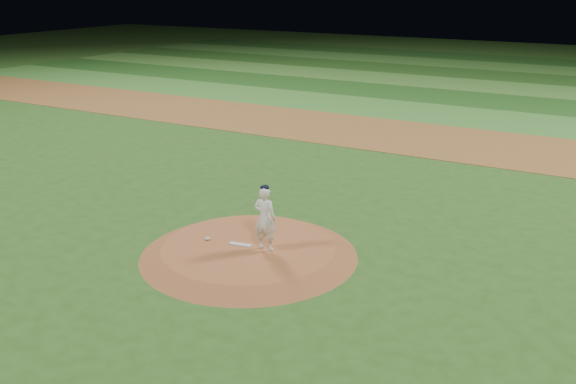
{
  "coord_description": "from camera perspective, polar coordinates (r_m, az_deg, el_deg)",
  "views": [
    {
      "loc": [
        8.21,
        -12.45,
        6.72
      ],
      "look_at": [
        0.0,
        2.0,
        1.1
      ],
      "focal_mm": 40.0,
      "sensor_mm": 36.0,
      "label": 1
    }
  ],
  "objects": [
    {
      "name": "outfield_stripe_3",
      "position": [
        48.14,
        19.78,
        9.59
      ],
      "size": [
        70.0,
        5.0,
        0.02
      ],
      "primitive_type": "cube",
      "color": "#204D18",
      "rests_on": "ground"
    },
    {
      "name": "pitchers_mound",
      "position": [
        16.31,
        -3.49,
        -5.21
      ],
      "size": [
        5.5,
        5.5,
        0.25
      ],
      "primitive_type": "cone",
      "color": "#98572F",
      "rests_on": "ground"
    },
    {
      "name": "outfield_stripe_0",
      "position": [
        33.67,
        14.98,
        6.55
      ],
      "size": [
        70.0,
        5.0,
        0.02
      ],
      "primitive_type": "cube",
      "color": "#39792C",
      "rests_on": "ground"
    },
    {
      "name": "ground",
      "position": [
        16.36,
        -3.48,
        -5.61
      ],
      "size": [
        120.0,
        120.0,
        0.0
      ],
      "primitive_type": "plane",
      "color": "#28541B",
      "rests_on": "ground"
    },
    {
      "name": "outfield_stripe_5",
      "position": [
        57.93,
        21.65,
        10.75
      ],
      "size": [
        70.0,
        5.0,
        0.02
      ],
      "primitive_type": "cube",
      "color": "#1B4A17",
      "rests_on": "ground"
    },
    {
      "name": "outfield_stripe_1",
      "position": [
        38.45,
        16.97,
        7.82
      ],
      "size": [
        70.0,
        5.0,
        0.02
      ],
      "primitive_type": "cube",
      "color": "#1E4F19",
      "rests_on": "ground"
    },
    {
      "name": "pitcher_on_mound",
      "position": [
        15.75,
        -2.06,
        -2.32
      ],
      "size": [
        0.62,
        0.43,
        1.68
      ],
      "color": "white",
      "rests_on": "pitchers_mound"
    },
    {
      "name": "infield_dirt_band",
      "position": [
        28.5,
        12.05,
        4.65
      ],
      "size": [
        70.0,
        6.0,
        0.02
      ],
      "primitive_type": "cube",
      "color": "brown",
      "rests_on": "ground"
    },
    {
      "name": "outfield_stripe_4",
      "position": [
        53.03,
        20.8,
        10.22
      ],
      "size": [
        70.0,
        5.0,
        0.02
      ],
      "primitive_type": "cube",
      "color": "#346C27",
      "rests_on": "ground"
    },
    {
      "name": "rosin_bag",
      "position": [
        16.71,
        -7.17,
        -4.13
      ],
      "size": [
        0.13,
        0.13,
        0.07
      ],
      "primitive_type": "ellipsoid",
      "color": "beige",
      "rests_on": "pitchers_mound"
    },
    {
      "name": "pitching_rubber",
      "position": [
        16.33,
        -4.25,
        -4.67
      ],
      "size": [
        0.6,
        0.24,
        0.03
      ],
      "primitive_type": "cube",
      "rotation": [
        0.0,
        0.0,
        0.17
      ],
      "color": "silver",
      "rests_on": "pitchers_mound"
    },
    {
      "name": "outfield_stripe_2",
      "position": [
        43.27,
        18.53,
        8.81
      ],
      "size": [
        70.0,
        5.0,
        0.02
      ],
      "primitive_type": "cube",
      "color": "#3D772B",
      "rests_on": "ground"
    }
  ]
}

